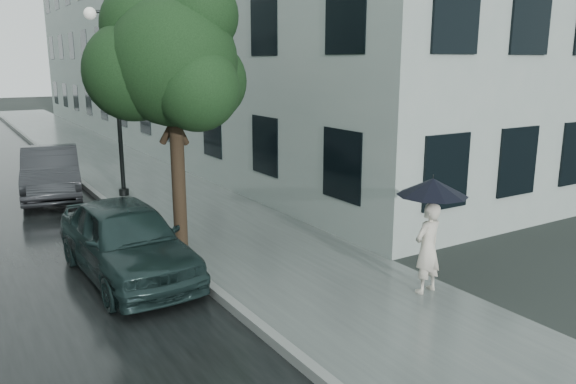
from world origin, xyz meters
TOP-DOWN VIEW (x-y plane):
  - ground at (0.00, 0.00)m, footprint 120.00×120.00m
  - sidewalk at (0.25, 12.00)m, footprint 3.50×60.00m
  - kerb_near at (-1.57, 12.00)m, footprint 0.15×60.00m
  - building_near at (5.47, 19.50)m, footprint 7.02×36.00m
  - pedestrian at (1.44, 0.08)m, footprint 0.59×0.43m
  - umbrella at (1.48, 0.09)m, footprint 1.33×1.33m
  - street_tree at (-1.12, 4.52)m, footprint 3.24×2.94m
  - lamp_post at (-1.00, 9.57)m, footprint 0.84×0.36m
  - car_near at (-2.52, 3.34)m, footprint 1.77×4.05m
  - car_far at (-2.58, 10.51)m, footprint 2.12×4.36m

SIDE VIEW (x-z plane):
  - ground at x=0.00m, z-range 0.00..0.00m
  - sidewalk at x=0.25m, z-range 0.00..0.01m
  - kerb_near at x=-1.57m, z-range 0.00..0.15m
  - car_near at x=-2.52m, z-range 0.01..1.36m
  - car_far at x=-2.58m, z-range 0.01..1.38m
  - pedestrian at x=1.44m, z-range 0.01..1.51m
  - umbrella at x=1.48m, z-range 1.26..2.29m
  - lamp_post at x=-1.00m, z-range 0.37..5.46m
  - street_tree at x=-1.12m, z-range 1.08..6.40m
  - building_near at x=5.47m, z-range 0.00..9.00m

